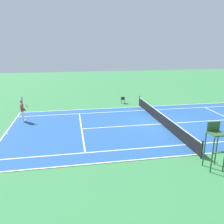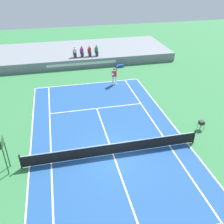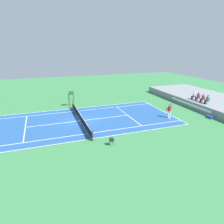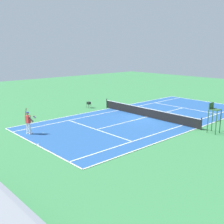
% 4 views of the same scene
% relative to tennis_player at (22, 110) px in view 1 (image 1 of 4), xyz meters
% --- Properties ---
extents(ground_plane, '(80.00, 80.00, 0.00)m').
position_rel_tennis_player_xyz_m(ground_plane, '(-2.71, -11.09, -0.99)').
color(ground_plane, '#387F47').
extents(court, '(11.08, 23.88, 0.03)m').
position_rel_tennis_player_xyz_m(court, '(-2.71, -11.09, -0.98)').
color(court, '#235193').
rests_on(court, ground).
extents(net, '(11.98, 0.10, 1.07)m').
position_rel_tennis_player_xyz_m(net, '(-2.71, -11.09, -0.47)').
color(net, black).
rests_on(net, ground).
extents(tennis_player, '(0.75, 0.72, 2.08)m').
position_rel_tennis_player_xyz_m(tennis_player, '(0.00, 0.00, 0.00)').
color(tennis_player, white).
rests_on(tennis_player, ground).
extents(tennis_ball, '(0.07, 0.07, 0.07)m').
position_rel_tennis_player_xyz_m(tennis_ball, '(-0.58, -0.94, -0.96)').
color(tennis_ball, '#D1E533').
rests_on(tennis_ball, ground).
extents(umpire_chair, '(0.77, 0.77, 2.44)m').
position_rel_tennis_player_xyz_m(umpire_chair, '(-9.67, -11.09, 0.56)').
color(umpire_chair, '#2D562D').
rests_on(umpire_chair, ground).
extents(ball_hopper, '(0.36, 0.36, 0.70)m').
position_rel_tennis_player_xyz_m(ball_hopper, '(4.66, -9.60, -0.42)').
color(ball_hopper, black).
rests_on(ball_hopper, ground).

